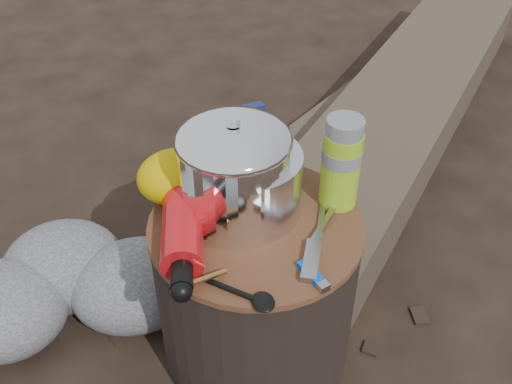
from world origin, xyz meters
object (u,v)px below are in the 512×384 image
object	(u,v)px
log_main	(395,120)
camping_pot	(234,172)
stump	(256,290)
fuel_bottle	(182,221)
thermos	(341,163)
travel_mug	(269,150)

from	to	relation	value
log_main	camping_pot	bearing A→B (deg)	-92.97
stump	camping_pot	distance (m)	0.31
stump	log_main	bearing A→B (deg)	44.57
camping_pot	fuel_bottle	world-z (taller)	camping_pot
log_main	fuel_bottle	world-z (taller)	fuel_bottle
log_main	camping_pot	world-z (taller)	camping_pot
log_main	thermos	xyz separation A→B (m)	(-0.53, -0.68, 0.41)
log_main	fuel_bottle	size ratio (longest dim) A/B	6.64
thermos	stump	bearing A→B (deg)	-174.04
fuel_bottle	camping_pot	bearing A→B (deg)	28.03
camping_pot	travel_mug	xyz separation A→B (m)	(0.11, 0.13, -0.06)
camping_pot	log_main	bearing A→B (deg)	41.70
fuel_bottle	travel_mug	world-z (taller)	travel_mug
stump	thermos	world-z (taller)	thermos
stump	travel_mug	size ratio (longest dim) A/B	4.10
log_main	travel_mug	bearing A→B (deg)	-94.45
stump	camping_pot	bearing A→B (deg)	129.22
travel_mug	camping_pot	bearing A→B (deg)	-131.04
travel_mug	stump	bearing A→B (deg)	-115.41
camping_pot	travel_mug	size ratio (longest dim) A/B	2.05
stump	log_main	xyz separation A→B (m)	(0.71, 0.70, -0.11)
stump	travel_mug	xyz separation A→B (m)	(0.08, 0.17, 0.25)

